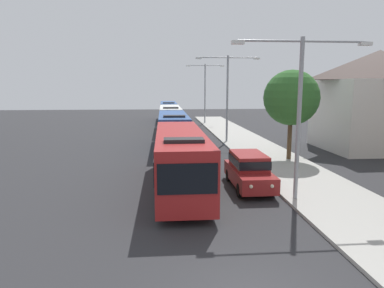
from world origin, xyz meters
name	(u,v)px	position (x,y,z in m)	size (l,w,h in m)	color
bus_lead	(180,157)	(-1.30, 10.24, 1.69)	(2.58, 11.51, 3.21)	maroon
bus_second_in_line	(173,129)	(-1.30, 22.94, 1.69)	(2.58, 10.83, 3.21)	#284C8C
bus_middle	(170,118)	(-1.30, 35.27, 1.69)	(2.58, 11.89, 3.21)	silver
bus_fourth_in_line	(168,111)	(-1.30, 48.61, 1.69)	(2.58, 12.18, 3.21)	#284C8C
white_suv	(249,169)	(2.40, 9.84, 1.03)	(1.86, 4.94, 1.90)	maroon
streetlamp_near	(300,100)	(4.10, 7.48, 4.84)	(6.46, 0.28, 7.51)	gray
streetlamp_mid	(227,89)	(4.10, 25.59, 5.26)	(6.23, 0.28, 8.31)	gray
streetlamp_far	(205,88)	(4.10, 43.70, 5.43)	(5.64, 0.28, 8.70)	gray
roadside_tree	(291,98)	(7.13, 16.55, 4.67)	(4.02, 4.02, 6.55)	#4C3823
house_far_gabled	(376,100)	(16.22, 20.60, 4.37)	(9.06, 8.13, 8.57)	beige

